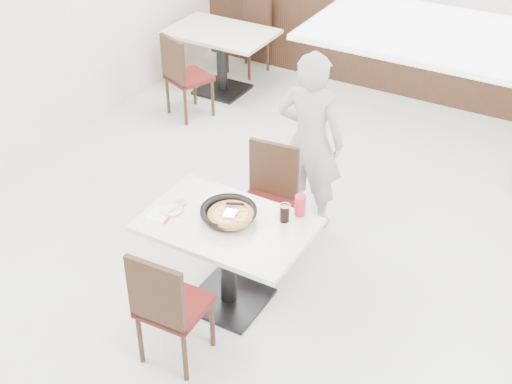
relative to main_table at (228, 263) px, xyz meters
The scene contains 19 objects.
floor 0.70m from the main_table, 72.42° to the left, with size 7.00×7.00×0.00m, color #A7A7A2.
wainscot_back 4.06m from the main_table, 87.46° to the left, with size 5.90×0.03×1.10m, color black.
fluo_panel_b 3.08m from the main_table, 29.04° to the right, with size 1.20×0.60×0.02m, color white.
main_table is the anchor object (origin of this frame).
chair_near 0.64m from the main_table, 92.60° to the right, with size 0.42×0.42×0.95m, color black, non-canonical shape.
chair_far 0.67m from the main_table, 95.38° to the left, with size 0.42×0.42×0.95m, color black, non-canonical shape.
trivet 0.40m from the main_table, 49.91° to the left, with size 0.12×0.12×0.04m, color black.
pizza_pan 0.42m from the main_table, 104.17° to the left, with size 0.36×0.36×0.01m, color black.
pizza 0.44m from the main_table, 18.18° to the left, with size 0.31×0.31×0.02m, color #D2893D.
pizza_server 0.47m from the main_table, ahead, with size 0.08×0.10×0.00m, color white.
napkin 0.62m from the main_table, 161.80° to the right, with size 0.18×0.18×0.00m, color white.
side_plate 0.58m from the main_table, 169.93° to the right, with size 0.17×0.17×0.01m, color silver.
fork 0.56m from the main_table, behind, with size 0.02×0.18×0.00m, color white.
cola_glass 0.60m from the main_table, 32.75° to the left, with size 0.07×0.07×0.13m, color black.
red_cup 0.70m from the main_table, 40.61° to the left, with size 0.08×0.08×0.16m, color red.
diner_person 1.33m from the main_table, 88.19° to the left, with size 0.58×0.38×1.60m, color #B5B4B8.
bg_table_left 3.69m from the main_table, 122.90° to the left, with size 1.20×0.80×0.75m, color silver, non-canonical shape.
bg_chair_left_near 3.13m from the main_table, 129.57° to the left, with size 0.42×0.42×0.95m, color black, non-canonical shape.
bg_chair_left_far 4.24m from the main_table, 118.49° to the left, with size 0.42×0.42×0.95m, color black, non-canonical shape.
Camera 1 is at (2.04, -4.00, 3.77)m, focal length 50.00 mm.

